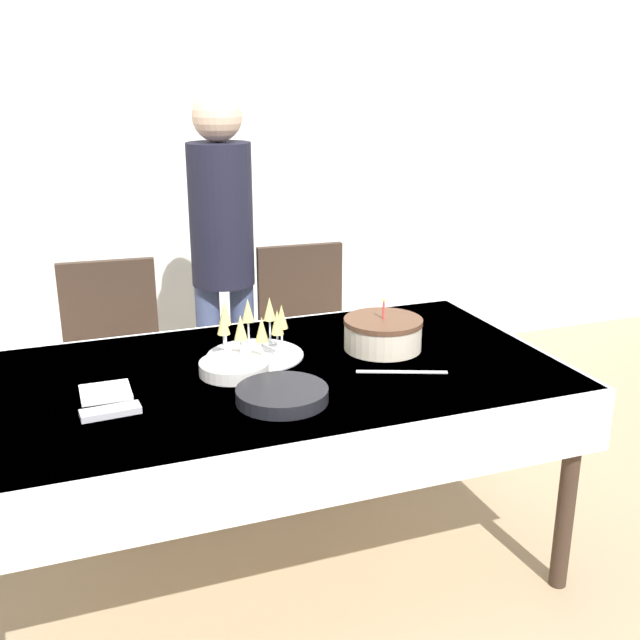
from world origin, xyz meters
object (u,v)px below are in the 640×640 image
object	(u,v)px
dining_chair_far_left	(114,366)
birthday_cake	(383,334)
plate_stack_dessert	(234,367)
champagne_tray	(254,332)
plate_stack_main	(282,395)
dining_chair_far_right	(307,342)
person_standing	(222,242)

from	to	relation	value
dining_chair_far_left	birthday_cake	size ratio (longest dim) A/B	3.38
birthday_cake	plate_stack_dessert	distance (m)	0.56
dining_chair_far_left	plate_stack_dessert	bearing A→B (deg)	-68.78
champagne_tray	birthday_cake	bearing A→B (deg)	-11.18
birthday_cake	plate_stack_main	xyz separation A→B (m)	(-0.47, -0.31, -0.04)
dining_chair_far_left	plate_stack_main	size ratio (longest dim) A/B	3.40
birthday_cake	dining_chair_far_right	bearing A→B (deg)	90.82
dining_chair_far_left	person_standing	xyz separation A→B (m)	(0.52, 0.15, 0.46)
dining_chair_far_right	person_standing	bearing A→B (deg)	155.77
birthday_cake	champagne_tray	bearing A→B (deg)	168.82
dining_chair_far_left	person_standing	world-z (taller)	person_standing
plate_stack_main	champagne_tray	bearing A→B (deg)	86.21
plate_stack_main	person_standing	distance (m)	1.27
dining_chair_far_right	plate_stack_main	world-z (taller)	dining_chair_far_right
champagne_tray	plate_stack_dessert	world-z (taller)	champagne_tray
plate_stack_main	dining_chair_far_left	bearing A→B (deg)	110.15
birthday_cake	person_standing	distance (m)	1.02
dining_chair_far_left	champagne_tray	distance (m)	0.88
plate_stack_dessert	dining_chair_far_right	bearing A→B (deg)	56.70
birthday_cake	champagne_tray	world-z (taller)	birthday_cake
birthday_cake	dining_chair_far_left	bearing A→B (deg)	138.13
person_standing	dining_chair_far_left	bearing A→B (deg)	-163.49
plate_stack_main	person_standing	bearing A→B (deg)	84.47
dining_chair_far_left	birthday_cake	world-z (taller)	dining_chair_far_left
plate_stack_dessert	champagne_tray	bearing A→B (deg)	51.06
champagne_tray	plate_stack_main	size ratio (longest dim) A/B	1.21
champagne_tray	person_standing	size ratio (longest dim) A/B	0.21
dining_chair_far_right	person_standing	world-z (taller)	person_standing
person_standing	dining_chair_far_right	bearing A→B (deg)	-24.23
dining_chair_far_right	plate_stack_main	size ratio (longest dim) A/B	3.40
champagne_tray	plate_stack_main	xyz separation A→B (m)	(-0.03, -0.39, -0.07)
dining_chair_far_left	plate_stack_main	distance (m)	1.19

